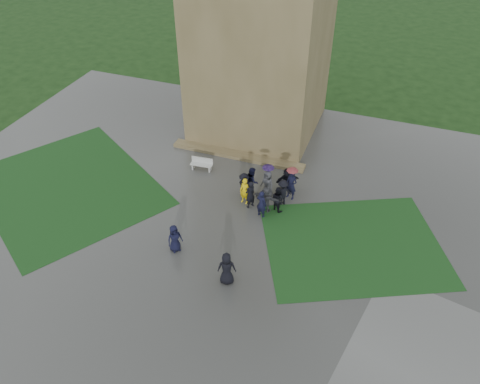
% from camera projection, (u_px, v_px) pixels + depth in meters
% --- Properties ---
extents(ground, '(120.00, 120.00, 0.00)m').
position_uv_depth(ground, '(163.00, 270.00, 23.03)').
color(ground, black).
extents(plaza, '(34.00, 34.00, 0.02)m').
position_uv_depth(plaza, '(181.00, 243.00, 24.49)').
color(plaza, '#363634').
rests_on(plaza, ground).
extents(lawn_inset_left, '(14.10, 13.46, 0.01)m').
position_uv_depth(lawn_inset_left, '(68.00, 187.00, 28.25)').
color(lawn_inset_left, '#113313').
rests_on(lawn_inset_left, plaza).
extents(lawn_inset_right, '(11.12, 10.15, 0.01)m').
position_uv_depth(lawn_inset_right, '(353.00, 244.00, 24.40)').
color(lawn_inset_right, '#113313').
rests_on(lawn_inset_right, plaza).
extents(tower_plinth, '(9.00, 0.80, 0.22)m').
position_uv_depth(tower_plinth, '(238.00, 155.00, 30.75)').
color(tower_plinth, brown).
rests_on(tower_plinth, plaza).
extents(bench, '(1.42, 0.56, 0.81)m').
position_uv_depth(bench, '(202.00, 164.00, 29.45)').
color(bench, beige).
rests_on(bench, plaza).
extents(visitor_cluster, '(3.56, 3.67, 2.18)m').
position_uv_depth(visitor_cluster, '(268.00, 188.00, 26.69)').
color(visitor_cluster, black).
rests_on(visitor_cluster, plaza).
extents(pedestrian_mid, '(0.91, 0.95, 1.61)m').
position_uv_depth(pedestrian_mid, '(175.00, 238.00, 23.61)').
color(pedestrian_mid, black).
rests_on(pedestrian_mid, plaza).
extents(pedestrian_near, '(1.04, 0.86, 1.82)m').
position_uv_depth(pedestrian_near, '(227.00, 268.00, 21.87)').
color(pedestrian_near, black).
rests_on(pedestrian_near, plaza).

